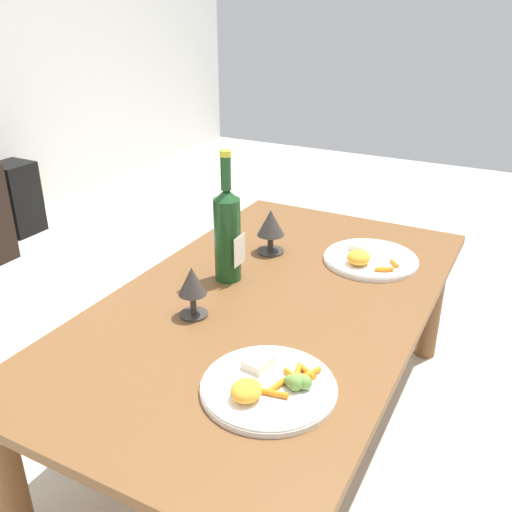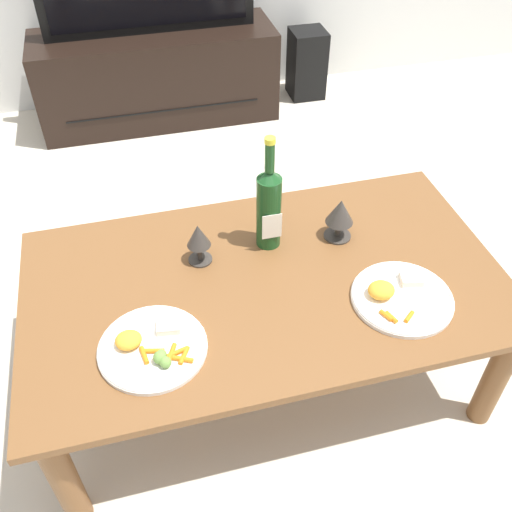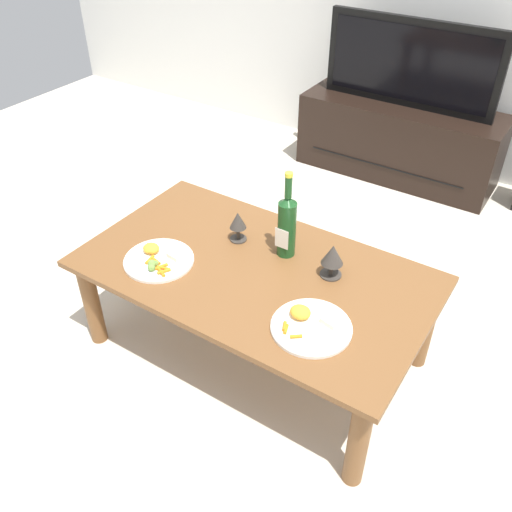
% 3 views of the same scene
% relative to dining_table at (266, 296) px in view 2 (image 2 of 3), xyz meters
% --- Properties ---
extents(ground_plane, '(6.40, 6.40, 0.00)m').
position_rel_dining_table_xyz_m(ground_plane, '(0.00, 0.00, -0.38)').
color(ground_plane, beige).
extents(dining_table, '(1.36, 0.77, 0.45)m').
position_rel_dining_table_xyz_m(dining_table, '(0.00, 0.00, 0.00)').
color(dining_table, brown).
rests_on(dining_table, ground_plane).
extents(tv_stand, '(1.25, 0.42, 0.47)m').
position_rel_dining_table_xyz_m(tv_stand, '(-0.10, 1.83, -0.15)').
color(tv_stand, black).
rests_on(tv_stand, ground_plane).
extents(floor_speaker, '(0.19, 0.19, 0.38)m').
position_rel_dining_table_xyz_m(floor_speaker, '(0.76, 1.88, -0.19)').
color(floor_speaker, black).
rests_on(floor_speaker, ground_plane).
extents(wine_bottle, '(0.07, 0.08, 0.36)m').
position_rel_dining_table_xyz_m(wine_bottle, '(0.05, 0.15, 0.21)').
color(wine_bottle, '#19471E').
rests_on(wine_bottle, dining_table).
extents(goblet_left, '(0.07, 0.07, 0.13)m').
position_rel_dining_table_xyz_m(goblet_left, '(-0.16, 0.13, 0.15)').
color(goblet_left, '#38332D').
rests_on(goblet_left, dining_table).
extents(goblet_right, '(0.08, 0.08, 0.14)m').
position_rel_dining_table_xyz_m(goblet_right, '(0.26, 0.13, 0.16)').
color(goblet_right, '#38332D').
rests_on(goblet_right, dining_table).
extents(dinner_plate_left, '(0.28, 0.28, 0.05)m').
position_rel_dining_table_xyz_m(dinner_plate_left, '(-0.34, -0.17, 0.08)').
color(dinner_plate_left, white).
rests_on(dinner_plate_left, dining_table).
extents(dinner_plate_right, '(0.28, 0.28, 0.05)m').
position_rel_dining_table_xyz_m(dinner_plate_right, '(0.33, -0.16, 0.08)').
color(dinner_plate_right, white).
rests_on(dinner_plate_right, dining_table).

